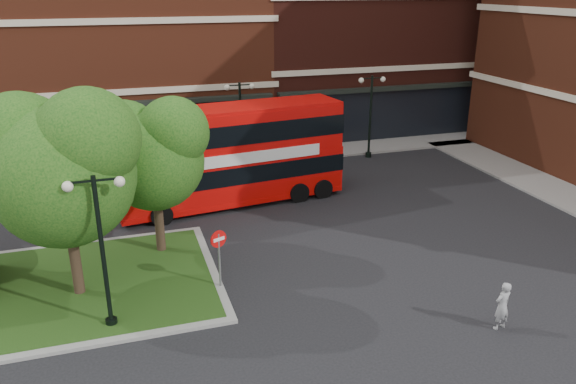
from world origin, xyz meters
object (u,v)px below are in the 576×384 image
object	(u,v)px
car_silver	(116,170)
car_white	(291,145)
woman	(502,306)
bus	(230,149)

from	to	relation	value
car_silver	car_white	distance (m)	10.51
woman	car_white	world-z (taller)	woman
car_white	car_silver	bearing A→B (deg)	95.45
bus	woman	world-z (taller)	bus
bus	car_silver	xyz separation A→B (m)	(-5.30, 5.01, -2.10)
woman	car_white	size ratio (longest dim) A/B	0.34
woman	car_silver	distance (m)	21.08
bus	woman	xyz separation A→B (m)	(5.67, -12.99, -1.93)
woman	car_silver	bearing A→B (deg)	-69.29
bus	woman	size ratio (longest dim) A/B	6.95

